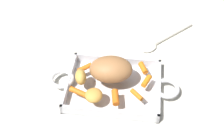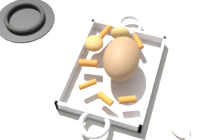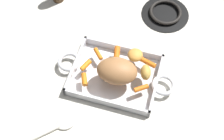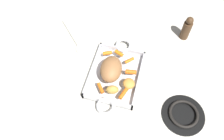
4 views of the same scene
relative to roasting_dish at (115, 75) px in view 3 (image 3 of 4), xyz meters
The scene contains 13 objects.
ground_plane 0.01m from the roasting_dish, ahead, with size 1.63×1.63×0.00m, color silver.
roasting_dish is the anchor object (origin of this frame).
pork_roast 0.06m from the roasting_dish, 121.42° to the left, with size 0.13×0.09×0.07m, color #A87042.
baby_carrot_long 0.09m from the roasting_dish, 33.08° to the right, with size 0.01×0.01×0.04m, color orange.
baby_carrot_southeast 0.11m from the roasting_dish, 157.49° to the left, with size 0.02×0.02×0.05m, color orange.
baby_carrot_northwest 0.11m from the roasting_dish, 146.50° to the right, with size 0.02×0.02×0.06m, color orange.
baby_carrot_center_left 0.11m from the roasting_dish, 34.97° to the left, with size 0.02×0.02×0.04m, color orange.
baby_carrot_center_right 0.07m from the roasting_dish, 78.83° to the right, with size 0.02×0.02×0.05m, color orange.
baby_carrot_southwest 0.10m from the roasting_dish, ahead, with size 0.02×0.02×0.04m, color orange.
potato_corner 0.09m from the roasting_dish, 124.11° to the right, with size 0.05×0.05×0.03m, color gold.
potato_golden_large 0.11m from the roasting_dish, behind, with size 0.05×0.03×0.04m, color gold.
stove_burner_rear 0.33m from the roasting_dish, 108.78° to the right, with size 0.18×0.18×0.02m.
serving_spoon 0.28m from the roasting_dish, 58.92° to the left, with size 0.20×0.19×0.02m.
Camera 3 is at (-0.13, 0.51, 0.91)m, focal length 50.78 mm.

